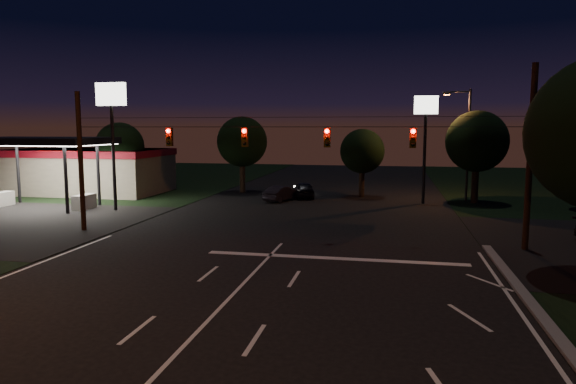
# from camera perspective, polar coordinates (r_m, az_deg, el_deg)

# --- Properties ---
(ground) EXTENTS (140.00, 140.00, 0.00)m
(ground) POSITION_cam_1_polar(r_m,az_deg,el_deg) (14.00, -13.49, -18.24)
(ground) COLOR black
(ground) RESTS_ON ground
(stop_bar) EXTENTS (12.00, 0.50, 0.01)m
(stop_bar) POSITION_cam_1_polar(r_m,az_deg,el_deg) (23.82, 5.14, -7.34)
(stop_bar) COLOR silver
(stop_bar) RESTS_ON ground
(utility_pole_right) EXTENTS (0.30, 0.30, 9.00)m
(utility_pole_right) POSITION_cam_1_polar(r_m,az_deg,el_deg) (27.87, 24.80, -5.86)
(utility_pole_right) COLOR black
(utility_pole_right) RESTS_ON ground
(utility_pole_left) EXTENTS (0.28, 0.28, 8.00)m
(utility_pole_left) POSITION_cam_1_polar(r_m,az_deg,el_deg) (32.24, -21.71, -4.00)
(utility_pole_left) COLOR black
(utility_pole_left) RESTS_ON ground
(signal_span) EXTENTS (24.00, 0.40, 1.56)m
(signal_span) POSITION_cam_1_polar(r_m,az_deg,el_deg) (26.96, -0.30, 6.20)
(signal_span) COLOR black
(signal_span) RESTS_ON ground
(gas_station) EXTENTS (14.20, 16.10, 5.25)m
(gas_station) POSITION_cam_1_polar(r_m,az_deg,el_deg) (50.08, -21.72, 2.56)
(gas_station) COLOR gray
(gas_station) RESTS_ON ground
(pole_sign_left_near) EXTENTS (2.20, 0.30, 9.10)m
(pole_sign_left_near) POSITION_cam_1_polar(r_m,az_deg,el_deg) (38.70, -19.01, 8.29)
(pole_sign_left_near) COLOR black
(pole_sign_left_near) RESTS_ON ground
(pole_sign_right) EXTENTS (1.80, 0.30, 8.40)m
(pole_sign_right) POSITION_cam_1_polar(r_m,az_deg,el_deg) (41.51, 15.03, 7.31)
(pole_sign_right) COLOR black
(pole_sign_right) RESTS_ON ground
(street_light_right_far) EXTENTS (2.20, 0.35, 9.00)m
(street_light_right_far) POSITION_cam_1_polar(r_m,az_deg,el_deg) (43.81, 19.08, 5.84)
(street_light_right_far) COLOR black
(street_light_right_far) RESTS_ON ground
(tree_far_a) EXTENTS (4.20, 4.20, 6.42)m
(tree_far_a) POSITION_cam_1_polar(r_m,az_deg,el_deg) (47.74, -18.09, 4.77)
(tree_far_a) COLOR black
(tree_far_a) RESTS_ON ground
(tree_far_b) EXTENTS (4.60, 4.60, 6.98)m
(tree_far_b) POSITION_cam_1_polar(r_m,az_deg,el_deg) (47.52, -5.06, 5.51)
(tree_far_b) COLOR black
(tree_far_b) RESTS_ON ground
(tree_far_c) EXTENTS (3.80, 3.80, 5.86)m
(tree_far_c) POSITION_cam_1_polar(r_m,az_deg,el_deg) (44.65, 8.28, 4.45)
(tree_far_c) COLOR black
(tree_far_c) RESTS_ON ground
(tree_far_d) EXTENTS (4.80, 4.80, 7.30)m
(tree_far_d) POSITION_cam_1_polar(r_m,az_deg,el_deg) (43.08, 20.24, 5.22)
(tree_far_d) COLOR black
(tree_far_d) RESTS_ON ground
(car_oncoming_a) EXTENTS (2.59, 4.25, 1.35)m
(car_oncoming_a) POSITION_cam_1_polar(r_m,az_deg,el_deg) (43.99, 1.74, 0.27)
(car_oncoming_a) COLOR black
(car_oncoming_a) RESTS_ON ground
(car_oncoming_b) EXTENTS (2.49, 3.96, 1.23)m
(car_oncoming_b) POSITION_cam_1_polar(r_m,az_deg,el_deg) (41.88, -0.75, -0.16)
(car_oncoming_b) COLOR black
(car_oncoming_b) RESTS_ON ground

